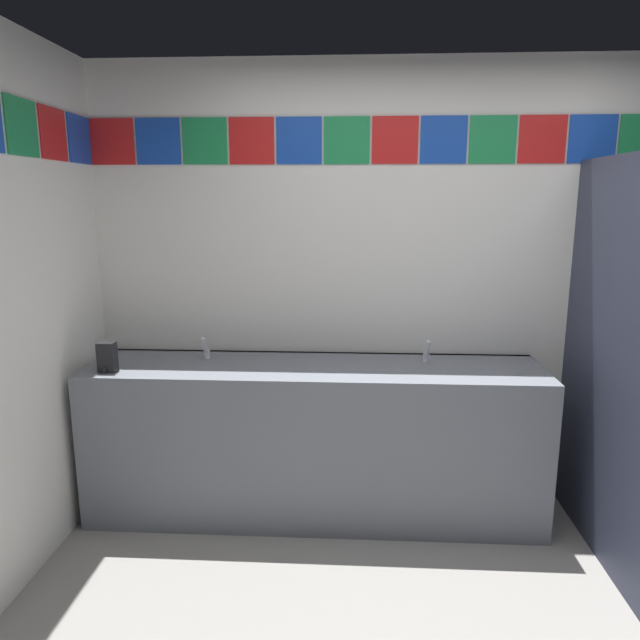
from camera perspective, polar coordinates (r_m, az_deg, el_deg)
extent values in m
cube|color=white|center=(3.49, 11.35, 3.26)|extent=(4.01, 0.08, 2.54)
cube|color=red|center=(3.66, -19.72, 16.15)|extent=(0.25, 0.01, 0.25)
cube|color=#1947B7|center=(3.56, -15.59, 16.52)|extent=(0.25, 0.01, 0.25)
cube|color=#1E8C4C|center=(3.49, -11.24, 16.83)|extent=(0.25, 0.01, 0.25)
cube|color=red|center=(3.43, -6.72, 17.06)|extent=(0.25, 0.01, 0.25)
cube|color=#1947B7|center=(3.40, -2.08, 17.18)|extent=(0.25, 0.01, 0.25)
cube|color=#1E8C4C|center=(3.39, 2.64, 17.20)|extent=(0.25, 0.01, 0.25)
cube|color=red|center=(3.39, 7.37, 17.11)|extent=(0.25, 0.01, 0.25)
cube|color=#1947B7|center=(3.42, 12.04, 16.91)|extent=(0.25, 0.01, 0.25)
cube|color=#1E8C4C|center=(3.47, 16.60, 16.61)|extent=(0.25, 0.01, 0.25)
cube|color=red|center=(3.54, 20.99, 16.23)|extent=(0.25, 0.01, 0.25)
cube|color=#1947B7|center=(3.62, 25.17, 15.78)|extent=(0.25, 0.01, 0.25)
cube|color=#1E8C4C|center=(3.08, -27.22, 16.49)|extent=(0.01, 0.25, 0.25)
cube|color=red|center=(3.33, -24.70, 16.27)|extent=(0.01, 0.25, 0.25)
cube|color=#1947B7|center=(3.58, -22.54, 16.05)|extent=(0.01, 0.25, 0.25)
cube|color=slate|center=(3.37, -0.56, -11.62)|extent=(2.51, 0.59, 0.87)
cube|color=slate|center=(3.50, -0.26, -3.83)|extent=(2.51, 0.03, 0.08)
cylinder|color=silver|center=(3.31, -11.57, -5.28)|extent=(0.34, 0.34, 0.10)
cylinder|color=silver|center=(3.23, 10.64, -5.68)|extent=(0.34, 0.34, 0.10)
cylinder|color=silver|center=(3.41, -11.03, -3.32)|extent=(0.04, 0.04, 0.05)
cylinder|color=silver|center=(3.35, -11.29, -2.38)|extent=(0.02, 0.06, 0.09)
cylinder|color=silver|center=(3.34, 10.39, -3.65)|extent=(0.04, 0.04, 0.05)
cylinder|color=silver|center=(3.27, 10.54, -2.70)|extent=(0.02, 0.06, 0.09)
cube|color=black|center=(3.29, -20.15, -3.43)|extent=(0.09, 0.07, 0.16)
cylinder|color=black|center=(3.26, -20.38, -4.65)|extent=(0.02, 0.02, 0.03)
cube|color=#33384C|center=(3.03, 27.80, -4.56)|extent=(0.04, 1.46, 1.98)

